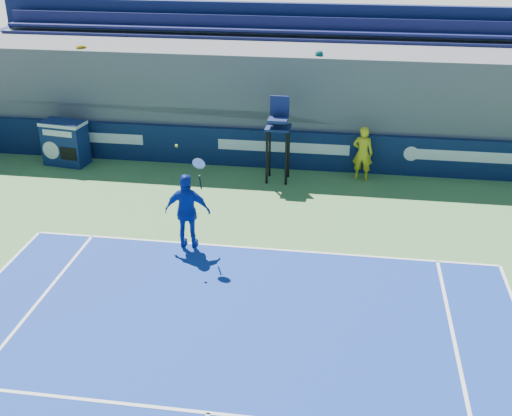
# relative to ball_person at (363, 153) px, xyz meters

# --- Properties ---
(ball_person) EXTENTS (0.63, 0.45, 1.61)m
(ball_person) POSITION_rel_ball_person_xyz_m (0.00, 0.00, 0.00)
(ball_person) COLOR yellow
(ball_person) RESTS_ON apron
(back_hoarding) EXTENTS (20.40, 0.21, 1.20)m
(back_hoarding) POSITION_rel_ball_person_xyz_m (-2.37, 0.53, -0.22)
(back_hoarding) COLOR #0B1941
(back_hoarding) RESTS_ON ground
(match_clock) EXTENTS (1.41, 0.91, 1.40)m
(match_clock) POSITION_rel_ball_person_xyz_m (-9.08, -0.13, -0.08)
(match_clock) COLOR navy
(match_clock) RESTS_ON ground
(umpire_chair) EXTENTS (0.71, 0.71, 2.48)m
(umpire_chair) POSITION_rel_ball_person_xyz_m (-2.43, -0.44, 0.71)
(umpire_chair) COLOR black
(umpire_chair) RESTS_ON ground
(tennis_player) EXTENTS (1.08, 0.48, 2.57)m
(tennis_player) POSITION_rel_ball_person_xyz_m (-4.02, -4.79, 0.11)
(tennis_player) COLOR #1430A3
(tennis_player) RESTS_ON apron
(stadium_seating) EXTENTS (21.00, 4.05, 4.40)m
(stadium_seating) POSITION_rel_ball_person_xyz_m (-2.39, 2.58, 1.01)
(stadium_seating) COLOR #57575C
(stadium_seating) RESTS_ON ground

